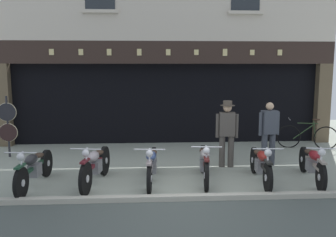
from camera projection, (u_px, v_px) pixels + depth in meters
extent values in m
cube|color=gray|center=(167.00, 146.00, 11.74)|extent=(22.76, 10.00, 0.08)
cube|color=#ADA99A|center=(182.00, 200.00, 6.87)|extent=(22.76, 0.16, 0.18)
cube|color=black|center=(164.00, 98.00, 13.82)|extent=(9.90, 4.00, 2.60)
cube|color=brown|center=(4.00, 105.00, 11.42)|extent=(0.44, 0.36, 2.60)
cube|color=brown|center=(322.00, 103.00, 12.03)|extent=(0.44, 0.36, 2.60)
cube|color=#23282D|center=(166.00, 99.00, 12.07)|extent=(9.47, 0.03, 2.18)
cube|color=#2F211C|center=(167.00, 52.00, 11.43)|extent=(10.76, 0.24, 0.70)
cube|color=#DBC684|center=(51.00, 52.00, 11.08)|extent=(0.14, 0.03, 0.18)
cube|color=#DBC684|center=(81.00, 52.00, 11.13)|extent=(0.14, 0.03, 0.18)
cube|color=#DBC684|center=(109.00, 52.00, 11.19)|extent=(0.14, 0.03, 0.20)
cube|color=#DBC684|center=(139.00, 52.00, 11.24)|extent=(0.14, 0.03, 0.20)
cube|color=#DBC684|center=(168.00, 52.00, 11.29)|extent=(0.14, 0.03, 0.19)
cube|color=#DBC684|center=(196.00, 52.00, 11.35)|extent=(0.14, 0.03, 0.17)
cube|color=#DBC684|center=(225.00, 52.00, 11.40)|extent=(0.14, 0.03, 0.22)
cube|color=#DBC684|center=(252.00, 52.00, 11.45)|extent=(0.14, 0.03, 0.17)
cube|color=#DBC684|center=(280.00, 52.00, 11.50)|extent=(0.14, 0.03, 0.18)
cube|color=beige|center=(100.00, 11.00, 10.96)|extent=(1.10, 0.12, 0.10)
cube|color=beige|center=(245.00, 12.00, 11.23)|extent=(1.10, 0.12, 0.10)
cylinder|color=black|center=(21.00, 183.00, 6.90)|extent=(0.11, 0.62, 0.62)
cylinder|color=silver|center=(21.00, 183.00, 6.90)|extent=(0.11, 0.14, 0.14)
cylinder|color=black|center=(47.00, 163.00, 8.32)|extent=(0.12, 0.62, 0.62)
cylinder|color=silver|center=(47.00, 163.00, 8.32)|extent=(0.12, 0.14, 0.14)
cube|color=#1A3E29|center=(35.00, 167.00, 7.60)|extent=(0.16, 1.32, 0.07)
cube|color=slate|center=(35.00, 170.00, 7.61)|extent=(0.22, 0.33, 0.26)
ellipsoid|color=#27282B|center=(31.00, 159.00, 7.40)|extent=(0.25, 0.47, 0.20)
ellipsoid|color=#38281E|center=(39.00, 155.00, 7.82)|extent=(0.22, 0.31, 0.10)
cube|color=#1A3E29|center=(20.00, 166.00, 6.86)|extent=(0.12, 0.37, 0.04)
sphere|color=silver|center=(21.00, 157.00, 6.89)|extent=(0.15, 0.15, 0.15)
cylinder|color=silver|center=(21.00, 153.00, 6.88)|extent=(0.62, 0.07, 0.02)
cylinder|color=silver|center=(21.00, 168.00, 6.90)|extent=(0.06, 0.28, 0.61)
cylinder|color=black|center=(86.00, 179.00, 7.09)|extent=(0.17, 0.67, 0.67)
cylinder|color=silver|center=(86.00, 179.00, 7.09)|extent=(0.12, 0.16, 0.15)
cylinder|color=black|center=(104.00, 161.00, 8.44)|extent=(0.18, 0.68, 0.67)
cylinder|color=silver|center=(104.00, 161.00, 8.44)|extent=(0.13, 0.16, 0.15)
cube|color=#591920|center=(96.00, 163.00, 7.75)|extent=(0.27, 1.26, 0.07)
cube|color=slate|center=(96.00, 167.00, 7.76)|extent=(0.25, 0.35, 0.26)
ellipsoid|color=gray|center=(93.00, 156.00, 7.56)|extent=(0.29, 0.49, 0.20)
ellipsoid|color=#38281E|center=(99.00, 153.00, 7.96)|extent=(0.24, 0.33, 0.10)
cube|color=#591920|center=(85.00, 161.00, 7.04)|extent=(0.15, 0.37, 0.04)
sphere|color=silver|center=(86.00, 153.00, 7.07)|extent=(0.15, 0.15, 0.15)
cylinder|color=silver|center=(86.00, 149.00, 7.06)|extent=(0.62, 0.12, 0.02)
cylinder|color=silver|center=(86.00, 164.00, 7.08)|extent=(0.08, 0.28, 0.60)
cylinder|color=black|center=(149.00, 179.00, 7.19)|extent=(0.12, 0.62, 0.61)
cylinder|color=silver|center=(149.00, 179.00, 7.19)|extent=(0.11, 0.14, 0.13)
cylinder|color=black|center=(154.00, 160.00, 8.61)|extent=(0.13, 0.62, 0.61)
cylinder|color=silver|center=(154.00, 160.00, 8.61)|extent=(0.12, 0.14, 0.13)
cube|color=gray|center=(152.00, 163.00, 7.88)|extent=(0.18, 1.33, 0.07)
cube|color=slate|center=(152.00, 166.00, 7.89)|extent=(0.23, 0.34, 0.26)
ellipsoid|color=navy|center=(151.00, 156.00, 7.68)|extent=(0.26, 0.48, 0.20)
ellipsoid|color=#38281E|center=(153.00, 152.00, 8.11)|extent=(0.22, 0.32, 0.10)
cube|color=gray|center=(149.00, 163.00, 7.14)|extent=(0.13, 0.37, 0.04)
sphere|color=silver|center=(149.00, 153.00, 7.17)|extent=(0.15, 0.15, 0.15)
cylinder|color=silver|center=(149.00, 149.00, 7.16)|extent=(0.62, 0.08, 0.02)
cylinder|color=silver|center=(149.00, 164.00, 7.18)|extent=(0.06, 0.28, 0.61)
cylinder|color=black|center=(206.00, 176.00, 7.32)|extent=(0.13, 0.65, 0.65)
cylinder|color=silver|center=(206.00, 176.00, 7.32)|extent=(0.11, 0.15, 0.14)
cylinder|color=black|center=(203.00, 159.00, 8.64)|extent=(0.14, 0.65, 0.65)
cylinder|color=silver|center=(203.00, 159.00, 8.64)|extent=(0.12, 0.15, 0.14)
cube|color=#531D1C|center=(204.00, 161.00, 7.96)|extent=(0.19, 1.22, 0.07)
cube|color=slate|center=(204.00, 164.00, 7.97)|extent=(0.23, 0.34, 0.26)
ellipsoid|color=gray|center=(205.00, 154.00, 7.78)|extent=(0.27, 0.48, 0.20)
ellipsoid|color=#38281E|center=(204.00, 151.00, 8.17)|extent=(0.23, 0.32, 0.10)
cube|color=#531D1C|center=(207.00, 159.00, 7.27)|extent=(0.14, 0.37, 0.04)
sphere|color=silver|center=(206.00, 151.00, 7.31)|extent=(0.15, 0.15, 0.15)
cylinder|color=silver|center=(207.00, 147.00, 7.30)|extent=(0.62, 0.09, 0.02)
cylinder|color=silver|center=(206.00, 161.00, 7.32)|extent=(0.06, 0.29, 0.60)
cylinder|color=black|center=(268.00, 178.00, 7.23)|extent=(0.13, 0.62, 0.61)
cylinder|color=silver|center=(268.00, 178.00, 7.23)|extent=(0.11, 0.14, 0.14)
cylinder|color=black|center=(254.00, 160.00, 8.59)|extent=(0.14, 0.62, 0.61)
cylinder|color=silver|center=(254.00, 160.00, 8.59)|extent=(0.12, 0.14, 0.14)
cube|color=black|center=(261.00, 163.00, 7.89)|extent=(0.19, 1.26, 0.07)
cube|color=slate|center=(261.00, 166.00, 7.90)|extent=(0.23, 0.34, 0.26)
ellipsoid|color=maroon|center=(263.00, 156.00, 7.70)|extent=(0.26, 0.48, 0.20)
ellipsoid|color=#38281E|center=(259.00, 152.00, 8.11)|extent=(0.23, 0.32, 0.10)
cube|color=black|center=(268.00, 162.00, 7.19)|extent=(0.13, 0.37, 0.04)
sphere|color=silver|center=(268.00, 153.00, 7.22)|extent=(0.15, 0.15, 0.15)
cylinder|color=silver|center=(268.00, 149.00, 7.21)|extent=(0.62, 0.08, 0.02)
cylinder|color=silver|center=(268.00, 163.00, 7.23)|extent=(0.06, 0.25, 0.61)
cylinder|color=black|center=(321.00, 177.00, 7.28)|extent=(0.18, 0.61, 0.60)
cylinder|color=silver|center=(321.00, 177.00, 7.28)|extent=(0.12, 0.15, 0.13)
cylinder|color=black|center=(304.00, 159.00, 8.68)|extent=(0.19, 0.61, 0.60)
cylinder|color=silver|center=(304.00, 159.00, 8.68)|extent=(0.13, 0.15, 0.13)
cube|color=gray|center=(312.00, 162.00, 7.97)|extent=(0.30, 1.30, 0.07)
cube|color=slate|center=(312.00, 165.00, 7.98)|extent=(0.25, 0.35, 0.26)
ellipsoid|color=maroon|center=(315.00, 155.00, 7.77)|extent=(0.30, 0.49, 0.20)
ellipsoid|color=#38281E|center=(309.00, 152.00, 8.19)|extent=(0.25, 0.33, 0.10)
cube|color=gray|center=(322.00, 162.00, 7.24)|extent=(0.16, 0.37, 0.04)
sphere|color=silver|center=(322.00, 152.00, 7.27)|extent=(0.15, 0.15, 0.15)
cylinder|color=silver|center=(322.00, 148.00, 7.26)|extent=(0.61, 0.13, 0.02)
cylinder|color=silver|center=(321.00, 163.00, 7.28)|extent=(0.08, 0.26, 0.61)
cylinder|color=#47423D|center=(231.00, 151.00, 9.10)|extent=(0.15, 0.15, 0.81)
cylinder|color=#47423D|center=(222.00, 151.00, 9.11)|extent=(0.15, 0.15, 0.81)
cube|color=#47423D|center=(227.00, 124.00, 9.01)|extent=(0.40, 0.26, 0.59)
cube|color=silver|center=(227.00, 121.00, 9.11)|extent=(0.14, 0.04, 0.33)
cube|color=#47234C|center=(227.00, 121.00, 9.13)|extent=(0.05, 0.02, 0.31)
cylinder|color=#47423D|center=(237.00, 126.00, 9.00)|extent=(0.09, 0.09, 0.59)
cylinder|color=#47423D|center=(218.00, 126.00, 9.03)|extent=(0.09, 0.09, 0.59)
sphere|color=tan|center=(227.00, 108.00, 8.95)|extent=(0.21, 0.21, 0.21)
cylinder|color=#4C4238|center=(228.00, 105.00, 8.94)|extent=(0.36, 0.36, 0.01)
cylinder|color=#4C4238|center=(228.00, 103.00, 8.93)|extent=(0.22, 0.22, 0.12)
cylinder|color=#3D424C|center=(272.00, 149.00, 9.27)|extent=(0.15, 0.15, 0.84)
cylinder|color=#3D424C|center=(264.00, 149.00, 9.22)|extent=(0.15, 0.15, 0.84)
cube|color=#3D424C|center=(269.00, 122.00, 9.14)|extent=(0.41, 0.28, 0.59)
cube|color=silver|center=(267.00, 119.00, 9.24)|extent=(0.14, 0.04, 0.33)
cube|color=navy|center=(267.00, 119.00, 9.26)|extent=(0.05, 0.02, 0.31)
cylinder|color=#3D424C|center=(278.00, 123.00, 9.20)|extent=(0.09, 0.09, 0.59)
cylinder|color=#3D424C|center=(261.00, 124.00, 9.09)|extent=(0.09, 0.09, 0.59)
sphere|color=tan|center=(270.00, 106.00, 9.08)|extent=(0.20, 0.20, 0.20)
cylinder|color=#232328|center=(8.00, 127.00, 10.03)|extent=(0.06, 0.06, 1.71)
cylinder|color=black|center=(7.00, 112.00, 9.95)|extent=(0.49, 0.03, 0.49)
torus|color=beige|center=(7.00, 112.00, 9.97)|extent=(0.52, 0.04, 0.52)
cylinder|color=black|center=(8.00, 133.00, 10.03)|extent=(0.49, 0.03, 0.49)
torus|color=beige|center=(8.00, 132.00, 10.05)|extent=(0.52, 0.04, 0.52)
cube|color=silver|center=(227.00, 87.00, 11.98)|extent=(0.64, 0.02, 1.03)
cube|color=#1E3323|center=(228.00, 74.00, 11.91)|extent=(0.64, 0.01, 0.20)
torus|color=black|center=(289.00, 137.00, 11.27)|extent=(0.71, 0.23, 0.73)
torus|color=black|center=(326.00, 138.00, 11.03)|extent=(0.71, 0.23, 0.73)
cylinder|color=#23381E|center=(304.00, 131.00, 11.15)|extent=(0.60, 0.20, 0.50)
cylinder|color=#23381E|center=(308.00, 123.00, 11.09)|extent=(0.59, 0.19, 0.03)
cylinder|color=#23381E|center=(314.00, 128.00, 11.07)|extent=(0.11, 0.06, 0.52)
ellipsoid|color=#332319|center=(316.00, 120.00, 11.02)|extent=(0.26, 0.18, 0.06)
cylinder|color=silver|center=(289.00, 119.00, 11.19)|extent=(0.16, 0.49, 0.02)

